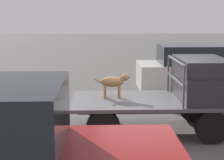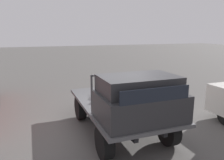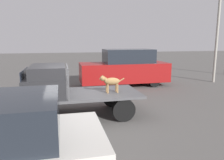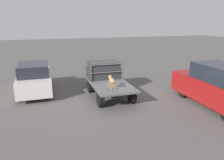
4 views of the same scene
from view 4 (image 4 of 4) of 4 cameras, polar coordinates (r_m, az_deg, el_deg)
name	(u,v)px [view 4 (image 4 of 4)]	position (r m, az deg, el deg)	size (l,w,h in m)	color
ground_plane	(110,97)	(12.07, -0.65, -4.46)	(80.00, 80.00, 0.00)	#514F4C
flatbed_truck	(110,87)	(11.88, -0.66, -1.79)	(3.85, 1.98, 0.81)	black
truck_cab	(103,70)	(12.82, -2.24, 2.64)	(1.29, 1.86, 0.97)	#28282B
truck_headboard	(107,70)	(12.15, -1.39, 2.69)	(0.04, 1.86, 0.94)	#4C4C4F
dog	(112,81)	(10.83, -0.10, -0.16)	(0.90, 0.25, 0.63)	#9E7547
parked_sedan	(34,78)	(13.33, -19.61, 0.44)	(4.10, 1.78, 1.74)	black
parked_pickup_far	(218,87)	(11.66, 26.03, -1.55)	(4.99, 1.86, 2.09)	black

